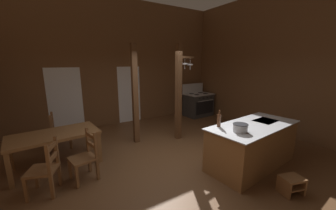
# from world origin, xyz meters

# --- Properties ---
(ground_plane) EXTENTS (8.53, 7.87, 0.10)m
(ground_plane) POSITION_xyz_m (0.00, 0.00, -0.05)
(ground_plane) COLOR brown
(wall_back) EXTENTS (8.53, 0.14, 4.34)m
(wall_back) POSITION_xyz_m (0.00, 3.60, 2.17)
(wall_back) COLOR brown
(wall_back) RESTS_ON ground_plane
(wall_right) EXTENTS (0.14, 7.87, 4.34)m
(wall_right) POSITION_xyz_m (3.93, 0.00, 2.17)
(wall_right) COLOR brown
(wall_right) RESTS_ON ground_plane
(glazed_door_back_left) EXTENTS (1.00, 0.01, 2.05)m
(glazed_door_back_left) POSITION_xyz_m (-1.74, 3.53, 1.02)
(glazed_door_back_left) COLOR white
(glazed_door_back_left) RESTS_ON ground_plane
(glazed_panel_back_right) EXTENTS (0.84, 0.01, 2.05)m
(glazed_panel_back_right) POSITION_xyz_m (0.39, 3.53, 1.02)
(glazed_panel_back_right) COLOR white
(glazed_panel_back_right) RESTS_ON ground_plane
(kitchen_island) EXTENTS (2.24, 1.15, 0.93)m
(kitchen_island) POSITION_xyz_m (1.45, -0.95, 0.46)
(kitchen_island) COLOR brown
(kitchen_island) RESTS_ON ground_plane
(stove_range) EXTENTS (1.19, 0.88, 1.32)m
(stove_range) POSITION_xyz_m (3.12, 2.80, 0.48)
(stove_range) COLOR #2F2F2F
(stove_range) RESTS_ON ground_plane
(support_post_with_pot_rack) EXTENTS (0.64, 0.24, 2.69)m
(support_post_with_pot_rack) POSITION_xyz_m (0.99, 1.16, 1.43)
(support_post_with_pot_rack) COLOR brown
(support_post_with_pot_rack) RESTS_ON ground_plane
(support_post_center) EXTENTS (0.14, 0.14, 2.69)m
(support_post_center) POSITION_xyz_m (-0.19, 1.56, 1.35)
(support_post_center) COLOR brown
(support_post_center) RESTS_ON ground_plane
(step_stool) EXTENTS (0.43, 0.37, 0.30)m
(step_stool) POSITION_xyz_m (1.19, -1.92, 0.18)
(step_stool) COLOR brown
(step_stool) RESTS_ON ground_plane
(dining_table) EXTENTS (1.78, 1.06, 0.74)m
(dining_table) POSITION_xyz_m (-2.16, 1.24, 0.65)
(dining_table) COLOR brown
(dining_table) RESTS_ON ground_plane
(ladderback_chair_near_window) EXTENTS (0.48, 0.48, 0.95)m
(ladderback_chair_near_window) POSITION_xyz_m (-2.05, 2.22, 0.45)
(ladderback_chair_near_window) COLOR brown
(ladderback_chair_near_window) RESTS_ON ground_plane
(ladderback_chair_by_post) EXTENTS (0.52, 0.52, 0.95)m
(ladderback_chair_by_post) POSITION_xyz_m (-1.71, 0.40, 0.45)
(ladderback_chair_by_post) COLOR brown
(ladderback_chair_by_post) RESTS_ON ground_plane
(ladderback_chair_at_table_end) EXTENTS (0.57, 0.57, 0.95)m
(ladderback_chair_at_table_end) POSITION_xyz_m (-2.36, 0.29, 0.45)
(ladderback_chair_at_table_end) COLOR brown
(ladderback_chair_at_table_end) RESTS_ON ground_plane
(stockpot_on_counter) EXTENTS (0.35, 0.28, 0.16)m
(stockpot_on_counter) POSITION_xyz_m (0.82, -1.09, 1.00)
(stockpot_on_counter) COLOR #B7BABF
(stockpot_on_counter) RESTS_ON kitchen_island
(mixing_bowl_on_counter) EXTENTS (0.18, 0.18, 0.07)m
(mixing_bowl_on_counter) POSITION_xyz_m (1.09, -0.89, 0.96)
(mixing_bowl_on_counter) COLOR #B2A893
(mixing_bowl_on_counter) RESTS_ON kitchen_island
(bottle_tall_on_counter) EXTENTS (0.08, 0.08, 0.34)m
(bottle_tall_on_counter) POSITION_xyz_m (0.71, -0.65, 1.06)
(bottle_tall_on_counter) COLOR #56331E
(bottle_tall_on_counter) RESTS_ON kitchen_island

